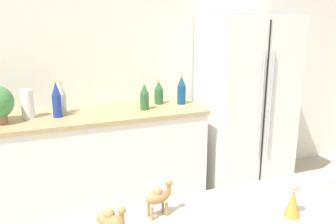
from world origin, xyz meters
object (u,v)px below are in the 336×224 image
refrigerator (245,105)px  paper_towel_roll (27,104)px  back_bottle_1 (159,93)px  camel_figurine (159,196)px  back_bottle_4 (62,99)px  back_bottle_2 (57,100)px  wise_man_figurine_crimson (293,201)px  back_bottle_3 (181,90)px  back_bottle_0 (144,97)px  camel_figurine_second (111,220)px

refrigerator → paper_towel_roll: 2.05m
back_bottle_1 → camel_figurine: (-0.71, -1.96, 0.03)m
back_bottle_1 → back_bottle_4: bearing=-179.0°
back_bottle_2 → refrigerator: bearing=-1.0°
back_bottle_2 → wise_man_figurine_crimson: back_bottle_2 is taller
back_bottle_2 → back_bottle_3: bearing=1.7°
refrigerator → back_bottle_4: (-1.76, 0.13, 0.19)m
back_bottle_0 → camel_figurine: bearing=-105.9°
back_bottle_2 → camel_figurine: 1.86m
back_bottle_2 → wise_man_figurine_crimson: size_ratio=1.91×
back_bottle_1 → camel_figurine: back_bottle_1 is taller
refrigerator → back_bottle_0: (-1.06, -0.00, 0.17)m
back_bottle_3 → camel_figurine_second: bearing=-119.7°
wise_man_figurine_crimson → paper_towel_roll: bearing=115.1°
camel_figurine_second → refrigerator: bearing=46.8°
back_bottle_2 → wise_man_figurine_crimson: bearing=-69.7°
refrigerator → paper_towel_roll: refrigerator is taller
camel_figurine → refrigerator: bearing=49.0°
camel_figurine_second → back_bottle_3: bearing=60.3°
wise_man_figurine_crimson → back_bottle_3: bearing=79.4°
back_bottle_2 → camel_figurine: (0.24, -1.84, -0.01)m
refrigerator → camel_figurine_second: refrigerator is taller
back_bottle_2 → back_bottle_4: bearing=63.6°
back_bottle_0 → back_bottle_4: bearing=169.1°
back_bottle_4 → camel_figurine: back_bottle_4 is taller
refrigerator → wise_man_figurine_crimson: 2.28m
camel_figurine → wise_man_figurine_crimson: wise_man_figurine_crimson is taller
back_bottle_3 → wise_man_figurine_crimson: (-0.39, -2.08, -0.02)m
refrigerator → camel_figurine: (-1.58, -1.81, 0.19)m
paper_towel_roll → wise_man_figurine_crimson: size_ratio=1.50×
back_bottle_4 → wise_man_figurine_crimson: (0.71, -2.15, -0.02)m
back_bottle_0 → back_bottle_1: 0.24m
refrigerator → back_bottle_3: refrigerator is taller
back_bottle_1 → camel_figurine_second: back_bottle_1 is taller
back_bottle_3 → camel_figurine_second: 2.29m
back_bottle_3 → camel_figurine: 2.08m
back_bottle_4 → camel_figurine_second: 2.05m
back_bottle_3 → back_bottle_4: bearing=176.5°
refrigerator → wise_man_figurine_crimson: size_ratio=11.03×
back_bottle_0 → camel_figurine: 1.88m
paper_towel_roll → back_bottle_4: size_ratio=0.87×
back_bottle_1 → wise_man_figurine_crimson: back_bottle_1 is taller
camel_figurine_second → wise_man_figurine_crimson: (0.74, -0.09, -0.03)m
refrigerator → back_bottle_2: (-1.81, 0.03, 0.20)m
refrigerator → wise_man_figurine_crimson: bearing=-117.7°
back_bottle_1 → back_bottle_3: size_ratio=0.82×
refrigerator → back_bottle_1: (-0.87, 0.15, 0.17)m
back_bottle_1 → camel_figurine: 2.08m
refrigerator → back_bottle_2: refrigerator is taller
camel_figurine → camel_figurine_second: 0.25m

